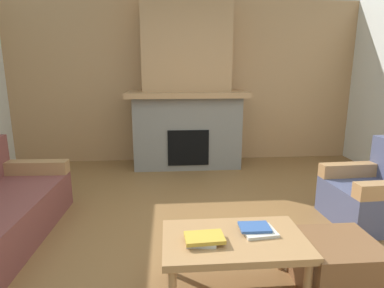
% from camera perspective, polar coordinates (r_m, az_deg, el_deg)
% --- Properties ---
extents(ground, '(9.00, 9.00, 0.00)m').
position_cam_1_polar(ground, '(3.06, 2.28, -17.84)').
color(ground, brown).
extents(wall_back_wood_panel, '(6.00, 0.12, 2.70)m').
position_cam_1_polar(wall_back_wood_panel, '(5.62, -1.22, 10.86)').
color(wall_back_wood_panel, tan).
rests_on(wall_back_wood_panel, ground).
extents(fireplace, '(1.90, 0.82, 2.70)m').
position_cam_1_polar(fireplace, '(5.25, -0.97, 8.67)').
color(fireplace, gray).
rests_on(fireplace, ground).
extents(armchair, '(0.80, 0.80, 0.85)m').
position_cam_1_polar(armchair, '(3.88, 29.61, -7.91)').
color(armchair, '#474C6B').
rests_on(armchair, ground).
extents(coffee_table, '(1.00, 0.60, 0.43)m').
position_cam_1_polar(coffee_table, '(2.37, 7.52, -17.31)').
color(coffee_table, '#A87A4C').
rests_on(coffee_table, ground).
extents(ottoman, '(0.52, 0.52, 0.40)m').
position_cam_1_polar(ottoman, '(2.66, 24.45, -19.21)').
color(ottoman, brown).
rests_on(ottoman, ground).
extents(book_stack_near_edge, '(0.27, 0.21, 0.05)m').
position_cam_1_polar(book_stack_near_edge, '(2.26, 2.00, -16.50)').
color(book_stack_near_edge, beige).
rests_on(book_stack_near_edge, coffee_table).
extents(book_stack_center, '(0.26, 0.22, 0.04)m').
position_cam_1_polar(book_stack_center, '(2.43, 11.53, -14.72)').
color(book_stack_center, beige).
rests_on(book_stack_center, coffee_table).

